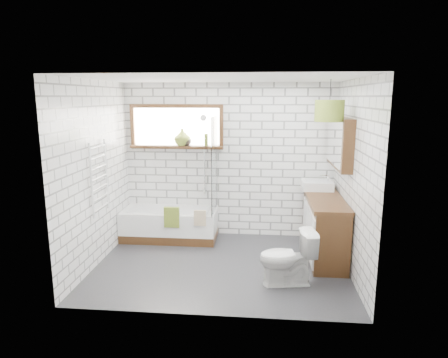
# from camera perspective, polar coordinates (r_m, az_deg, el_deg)

# --- Properties ---
(floor) EXTENTS (3.40, 2.60, 0.01)m
(floor) POSITION_cam_1_polar(r_m,az_deg,el_deg) (5.63, -0.46, -12.23)
(floor) COLOR #27272B
(floor) RESTS_ON ground
(ceiling) EXTENTS (3.40, 2.60, 0.01)m
(ceiling) POSITION_cam_1_polar(r_m,az_deg,el_deg) (5.15, -0.51, 14.21)
(ceiling) COLOR white
(ceiling) RESTS_ON ground
(wall_back) EXTENTS (3.40, 0.01, 2.50)m
(wall_back) POSITION_cam_1_polar(r_m,az_deg,el_deg) (6.53, 0.70, 2.62)
(wall_back) COLOR white
(wall_back) RESTS_ON ground
(wall_front) EXTENTS (3.40, 0.01, 2.50)m
(wall_front) POSITION_cam_1_polar(r_m,az_deg,el_deg) (3.99, -2.43, -3.26)
(wall_front) COLOR white
(wall_front) RESTS_ON ground
(wall_left) EXTENTS (0.01, 2.60, 2.50)m
(wall_left) POSITION_cam_1_polar(r_m,az_deg,el_deg) (5.68, -17.84, 0.69)
(wall_left) COLOR white
(wall_left) RESTS_ON ground
(wall_right) EXTENTS (0.01, 2.60, 2.50)m
(wall_right) POSITION_cam_1_polar(r_m,az_deg,el_deg) (5.35, 17.99, 0.03)
(wall_right) COLOR white
(wall_right) RESTS_ON ground
(window) EXTENTS (1.52, 0.16, 0.68)m
(window) POSITION_cam_1_polar(r_m,az_deg,el_deg) (6.55, -6.81, 7.41)
(window) COLOR #321C0E
(window) RESTS_ON wall_back
(towel_radiator) EXTENTS (0.06, 0.52, 1.00)m
(towel_radiator) POSITION_cam_1_polar(r_m,az_deg,el_deg) (5.68, -17.40, 0.19)
(towel_radiator) COLOR white
(towel_radiator) RESTS_ON wall_left
(mirror_cabinet) EXTENTS (0.16, 1.20, 0.70)m
(mirror_cabinet) POSITION_cam_1_polar(r_m,az_deg,el_deg) (5.86, 16.18, 5.07)
(mirror_cabinet) COLOR #321C0E
(mirror_cabinet) RESTS_ON wall_right
(shower_riser) EXTENTS (0.02, 0.02, 1.30)m
(shower_riser) POSITION_cam_1_polar(r_m,az_deg,el_deg) (6.52, -2.84, 3.48)
(shower_riser) COLOR silver
(shower_riser) RESTS_ON wall_back
(bathtub) EXTENTS (1.51, 0.67, 0.49)m
(bathtub) POSITION_cam_1_polar(r_m,az_deg,el_deg) (6.58, -7.75, -6.42)
(bathtub) COLOR white
(bathtub) RESTS_ON floor
(shower_screen) EXTENTS (0.02, 0.72, 1.50)m
(shower_screen) POSITION_cam_1_polar(r_m,az_deg,el_deg) (6.22, -1.38, 2.06)
(shower_screen) COLOR white
(shower_screen) RESTS_ON bathtub
(towel_green) EXTENTS (0.23, 0.06, 0.32)m
(towel_green) POSITION_cam_1_polar(r_m,az_deg,el_deg) (6.18, -7.47, -5.43)
(towel_green) COLOR olive
(towel_green) RESTS_ON bathtub
(towel_beige) EXTENTS (0.18, 0.05, 0.24)m
(towel_beige) POSITION_cam_1_polar(r_m,az_deg,el_deg) (6.10, -3.45, -5.59)
(towel_beige) COLOR tan
(towel_beige) RESTS_ON bathtub
(vanity) EXTENTS (0.49, 1.53, 0.87)m
(vanity) POSITION_cam_1_polar(r_m,az_deg,el_deg) (5.98, 14.13, -6.61)
(vanity) COLOR #321C0E
(vanity) RESTS_ON floor
(basin) EXTENTS (0.46, 0.40, 0.13)m
(basin) POSITION_cam_1_polar(r_m,az_deg,el_deg) (6.32, 13.15, -0.84)
(basin) COLOR white
(basin) RESTS_ON vanity
(tap) EXTENTS (0.03, 0.03, 0.18)m
(tap) POSITION_cam_1_polar(r_m,az_deg,el_deg) (6.33, 14.62, -0.23)
(tap) COLOR silver
(tap) RESTS_ON vanity
(toilet) EXTENTS (0.50, 0.73, 0.69)m
(toilet) POSITION_cam_1_polar(r_m,az_deg,el_deg) (5.03, 8.99, -11.05)
(toilet) COLOR white
(toilet) RESTS_ON floor
(vase_olive) EXTENTS (0.31, 0.31, 0.28)m
(vase_olive) POSITION_cam_1_polar(r_m,az_deg,el_deg) (6.51, -5.98, 5.80)
(vase_olive) COLOR olive
(vase_olive) RESTS_ON window
(vase_dark) EXTENTS (0.20, 0.20, 0.21)m
(vase_dark) POSITION_cam_1_polar(r_m,az_deg,el_deg) (6.51, -5.55, 5.49)
(vase_dark) COLOR black
(vase_dark) RESTS_ON window
(bottle) EXTENTS (0.07, 0.07, 0.19)m
(bottle) POSITION_cam_1_polar(r_m,az_deg,el_deg) (6.45, -2.58, 5.43)
(bottle) COLOR olive
(bottle) RESTS_ON window
(pendant) EXTENTS (0.37, 0.37, 0.27)m
(pendant) POSITION_cam_1_polar(r_m,az_deg,el_deg) (5.37, 14.81, 9.40)
(pendant) COLOR olive
(pendant) RESTS_ON ceiling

